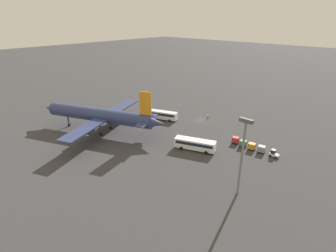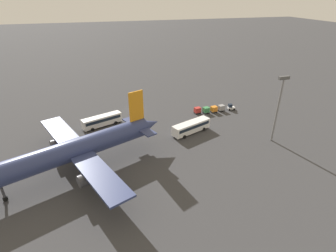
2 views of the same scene
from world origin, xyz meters
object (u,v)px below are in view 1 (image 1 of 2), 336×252
(worker_person, at_px, (208,116))
(cargo_cart_orange, at_px, (252,146))
(baggage_tug, at_px, (274,154))
(cargo_cart_green, at_px, (243,143))
(airplane, at_px, (101,115))
(cargo_cart_grey, at_px, (261,149))
(cargo_cart_red, at_px, (236,140))
(shuttle_bus_far, at_px, (195,144))
(shuttle_bus_near, at_px, (162,114))

(worker_person, bearing_deg, cargo_cart_orange, 152.48)
(worker_person, bearing_deg, baggage_tug, 158.24)
(cargo_cart_green, bearing_deg, baggage_tug, -178.01)
(airplane, height_order, cargo_cart_orange, airplane)
(baggage_tug, distance_m, cargo_cart_grey, 3.60)
(airplane, xyz_separation_m, cargo_cart_orange, (-43.11, -21.68, -4.58))
(baggage_tug, relative_size, cargo_cart_red, 1.12)
(shuttle_bus_far, relative_size, worker_person, 6.95)
(cargo_cart_green, bearing_deg, cargo_cart_orange, 179.50)
(shuttle_bus_far, height_order, cargo_cart_orange, shuttle_bus_far)
(worker_person, relative_size, cargo_cart_green, 0.78)
(worker_person, distance_m, cargo_cart_orange, 26.70)
(cargo_cart_red, bearing_deg, airplane, 30.70)
(cargo_cart_grey, distance_m, cargo_cart_green, 5.59)
(cargo_cart_orange, bearing_deg, cargo_cart_grey, -174.31)
(cargo_cart_grey, bearing_deg, cargo_cart_green, 2.60)
(shuttle_bus_far, xyz_separation_m, worker_person, (11.49, -23.45, -1.07))
(worker_person, distance_m, cargo_cart_grey, 29.09)
(airplane, relative_size, worker_person, 25.12)
(shuttle_bus_near, xyz_separation_m, shuttle_bus_far, (-23.82, 11.08, -0.00))
(worker_person, distance_m, cargo_cart_green, 24.25)
(cargo_cart_orange, bearing_deg, baggage_tug, -176.93)
(worker_person, height_order, cargo_cart_orange, cargo_cart_orange)
(worker_person, relative_size, cargo_cart_red, 0.78)
(cargo_cart_grey, bearing_deg, cargo_cart_orange, 5.69)
(worker_person, bearing_deg, cargo_cart_green, 149.48)
(shuttle_bus_far, bearing_deg, airplane, -2.28)
(baggage_tug, distance_m, cargo_cart_green, 9.18)
(baggage_tug, bearing_deg, cargo_cart_green, 6.57)
(baggage_tug, xyz_separation_m, cargo_cart_orange, (6.38, 0.34, 0.25))
(shuttle_bus_far, height_order, cargo_cart_red, shuttle_bus_far)
(baggage_tug, distance_m, cargo_cart_red, 11.97)
(shuttle_bus_far, distance_m, cargo_cart_red, 13.46)
(cargo_cart_red, bearing_deg, cargo_cart_green, 168.34)
(cargo_cart_orange, xyz_separation_m, cargo_cart_red, (5.58, -0.60, 0.00))
(cargo_cart_orange, bearing_deg, shuttle_bus_far, 42.35)
(shuttle_bus_near, xyz_separation_m, cargo_cart_grey, (-38.80, -0.30, -0.75))
(airplane, xyz_separation_m, cargo_cart_red, (-37.53, -22.28, -4.58))
(shuttle_bus_near, distance_m, cargo_cart_red, 30.44)
(airplane, bearing_deg, cargo_cart_grey, -176.64)
(shuttle_bus_near, height_order, cargo_cart_red, shuttle_bus_near)
(shuttle_bus_far, distance_m, worker_person, 26.13)
(worker_person, relative_size, cargo_cart_grey, 0.78)
(cargo_cart_orange, relative_size, cargo_cart_green, 1.00)
(airplane, xyz_separation_m, shuttle_bus_far, (-30.92, -10.57, -3.83))
(worker_person, xyz_separation_m, cargo_cart_red, (-18.10, 11.74, 0.32))
(shuttle_bus_near, bearing_deg, shuttle_bus_far, 134.54)
(cargo_cart_orange, bearing_deg, shuttle_bus_near, 0.04)
(worker_person, distance_m, cargo_cart_red, 21.57)
(cargo_cart_grey, relative_size, cargo_cart_red, 1.00)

